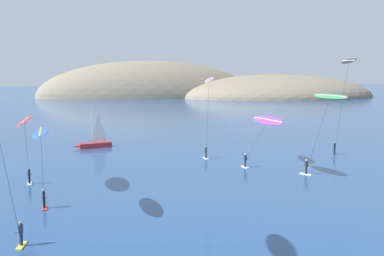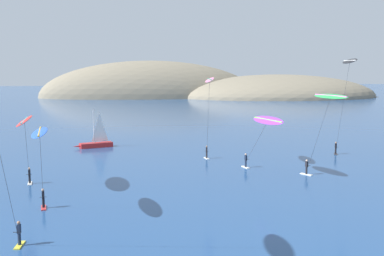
{
  "view_description": "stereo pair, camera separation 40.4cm",
  "coord_description": "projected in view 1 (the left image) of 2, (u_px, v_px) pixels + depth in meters",
  "views": [
    {
      "loc": [
        -11.53,
        -21.34,
        11.86
      ],
      "look_at": [
        -3.43,
        28.62,
        5.46
      ],
      "focal_mm": 45.0,
      "sensor_mm": 36.0,
      "label": 1
    },
    {
      "loc": [
        -11.13,
        -21.4,
        11.86
      ],
      "look_at": [
        -3.43,
        28.62,
        5.46
      ],
      "focal_mm": 45.0,
      "sensor_mm": 36.0,
      "label": 2
    }
  ],
  "objects": [
    {
      "name": "kitesurfer_red",
      "position": [
        25.0,
        125.0,
        45.91
      ],
      "size": [
        2.06,
        6.68,
        7.28
      ],
      "color": "silver",
      "rests_on": "ground"
    },
    {
      "name": "kitesurfer_green",
      "position": [
        328.0,
        104.0,
        49.57
      ],
      "size": [
        2.64,
        6.91,
        9.22
      ],
      "color": "silver",
      "rests_on": "ground"
    },
    {
      "name": "sailboat_near",
      "position": [
        93.0,
        143.0,
        71.47
      ],
      "size": [
        5.92,
        2.79,
        5.7
      ],
      "color": "#B22323",
      "rests_on": "ground"
    },
    {
      "name": "kitesurfer_purple",
      "position": [
        266.0,
        124.0,
        52.6
      ],
      "size": [
        2.79,
        8.39,
        6.62
      ],
      "color": "silver",
      "rests_on": "ground"
    },
    {
      "name": "kitesurfer_blue",
      "position": [
        41.0,
        138.0,
        37.79
      ],
      "size": [
        2.05,
        6.15,
        7.09
      ],
      "color": "red",
      "rests_on": "ground"
    },
    {
      "name": "kitesurfer_black",
      "position": [
        347.0,
        70.0,
        60.2
      ],
      "size": [
        2.55,
        8.47,
        13.02
      ],
      "color": "#2D2D33",
      "rests_on": "ground"
    },
    {
      "name": "kitesurfer_pink",
      "position": [
        209.0,
        87.0,
        57.42
      ],
      "size": [
        1.74,
        8.35,
        10.75
      ],
      "color": "silver",
      "rests_on": "ground"
    },
    {
      "name": "headland_island",
      "position": [
        209.0,
        97.0,
        194.11
      ],
      "size": [
        135.55,
        50.51,
        29.09
      ],
      "color": "#7A705B",
      "rests_on": "ground"
    }
  ]
}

